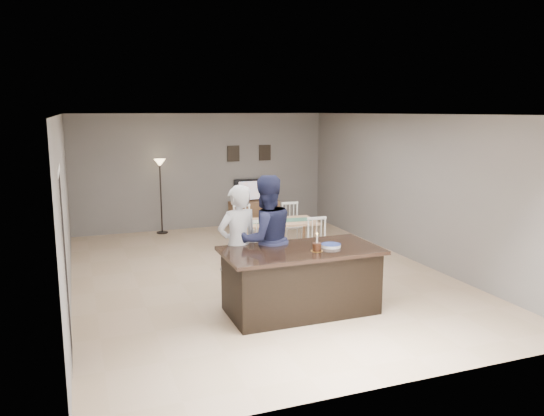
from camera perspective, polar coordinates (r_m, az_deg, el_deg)
name	(u,v)px	position (r m, az deg, el deg)	size (l,w,h in m)	color
floor	(258,274)	(9.13, -1.48, -7.16)	(8.00, 8.00, 0.00)	tan
room_shell	(258,177)	(8.77, -1.53, 3.34)	(8.00, 8.00, 8.00)	slate
kitchen_island	(301,280)	(7.39, 3.11, -7.74)	(2.15, 1.10, 0.90)	black
tv_console	(254,213)	(12.89, -1.92, -0.57)	(1.20, 0.40, 0.60)	brown
television	(253,190)	(12.87, -2.03, 1.94)	(0.91, 0.12, 0.53)	black
tv_screen_glow	(254,190)	(12.79, -1.92, 1.92)	(0.78, 0.78, 0.00)	#D35A17
picture_frames	(249,153)	(12.88, -2.46, 5.92)	(1.10, 0.02, 0.38)	black
doorway	(65,253)	(6.12, -21.41, -4.49)	(0.00, 2.10, 2.65)	black
woman	(238,246)	(7.53, -3.68, -4.10)	(0.64, 0.42, 1.75)	#B0AFB4
man	(265,239)	(7.64, -0.71, -3.40)	(0.91, 0.71, 1.86)	#1B1E3C
birthday_cake	(317,247)	(7.15, 4.85, -4.18)	(0.16, 0.16, 0.25)	gold
plate_stack	(331,246)	(7.39, 6.37, -4.03)	(0.28, 0.28, 0.04)	white
dining_table	(277,227)	(10.09, 0.52, -2.07)	(1.56, 1.79, 0.90)	tan
floor_lamp	(160,176)	(12.18, -11.94, 3.39)	(0.25, 0.25, 1.70)	black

